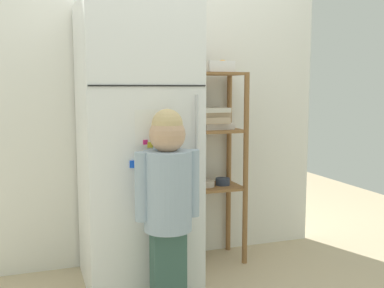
{
  "coord_description": "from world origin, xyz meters",
  "views": [
    {
      "loc": [
        -0.83,
        -2.79,
        1.23
      ],
      "look_at": [
        0.17,
        0.02,
        0.87
      ],
      "focal_mm": 43.13,
      "sensor_mm": 36.0,
      "label": 1
    }
  ],
  "objects_px": {
    "pantry_shelf_unit": "(213,144)",
    "refrigerator": "(137,145)",
    "child_standing": "(168,190)",
    "fruit_bin": "(218,67)"
  },
  "relations": [
    {
      "from": "pantry_shelf_unit",
      "to": "refrigerator",
      "type": "bearing_deg",
      "value": -164.07
    },
    {
      "from": "child_standing",
      "to": "pantry_shelf_unit",
      "type": "bearing_deg",
      "value": 50.0
    },
    {
      "from": "refrigerator",
      "to": "pantry_shelf_unit",
      "type": "relative_size",
      "value": 1.31
    },
    {
      "from": "pantry_shelf_unit",
      "to": "fruit_bin",
      "type": "relative_size",
      "value": 7.08
    },
    {
      "from": "refrigerator",
      "to": "fruit_bin",
      "type": "height_order",
      "value": "refrigerator"
    },
    {
      "from": "child_standing",
      "to": "fruit_bin",
      "type": "height_order",
      "value": "fruit_bin"
    },
    {
      "from": "child_standing",
      "to": "pantry_shelf_unit",
      "type": "relative_size",
      "value": 0.84
    },
    {
      "from": "refrigerator",
      "to": "child_standing",
      "type": "xyz_separation_m",
      "value": [
        0.07,
        -0.45,
        -0.19
      ]
    },
    {
      "from": "child_standing",
      "to": "fruit_bin",
      "type": "distance_m",
      "value": 1.07
    },
    {
      "from": "fruit_bin",
      "to": "pantry_shelf_unit",
      "type": "bearing_deg",
      "value": 161.0
    }
  ]
}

